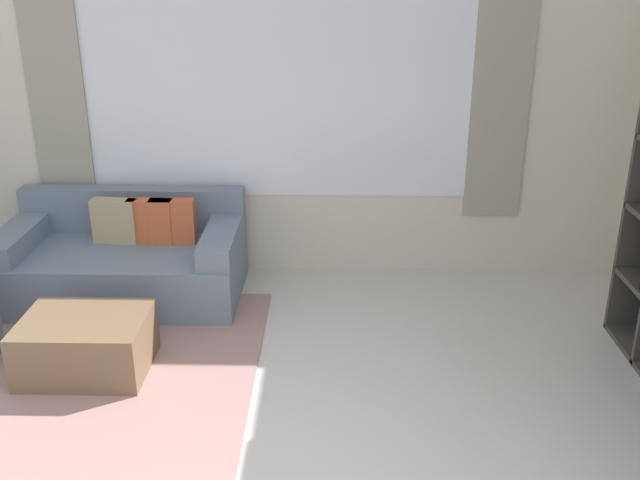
% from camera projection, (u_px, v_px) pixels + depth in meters
% --- Properties ---
extents(wall_back, '(6.78, 0.11, 2.70)m').
position_uv_depth(wall_back, '(278.00, 107.00, 5.54)').
color(wall_back, beige).
rests_on(wall_back, ground_plane).
extents(area_rug, '(2.92, 2.15, 0.01)m').
position_uv_depth(area_rug, '(29.00, 366.00, 4.55)').
color(area_rug, gray).
rests_on(area_rug, ground_plane).
extents(couch_main, '(1.77, 0.99, 0.75)m').
position_uv_depth(couch_main, '(126.00, 259.00, 5.46)').
color(couch_main, slate).
rests_on(couch_main, ground_plane).
extents(ottoman, '(0.77, 0.60, 0.37)m').
position_uv_depth(ottoman, '(86.00, 345.00, 4.44)').
color(ottoman, brown).
rests_on(ottoman, ground_plane).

